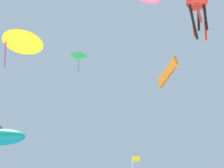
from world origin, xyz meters
TOP-DOWN VIEW (x-y plane):
  - kite_parafoil_orange at (12.21, 22.67)m, footprint 1.45×6.42m
  - kite_delta_yellow at (-8.32, 7.19)m, footprint 4.52×4.57m
  - kite_diamond_green at (-2.73, 27.05)m, footprint 3.30×3.30m
  - kite_octopus_red at (12.21, 10.50)m, footprint 3.81×3.81m

SIDE VIEW (x-z plane):
  - kite_delta_yellow at x=-8.32m, z-range 12.59..16.00m
  - kite_parafoil_orange at x=12.21m, z-range 16.27..20.17m
  - kite_diamond_green at x=-2.73m, z-range 20.67..23.96m
  - kite_octopus_red at x=12.21m, z-range 19.83..26.55m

